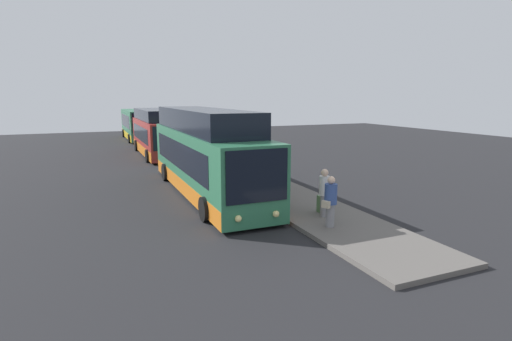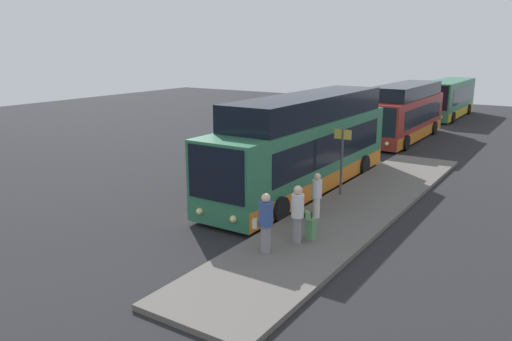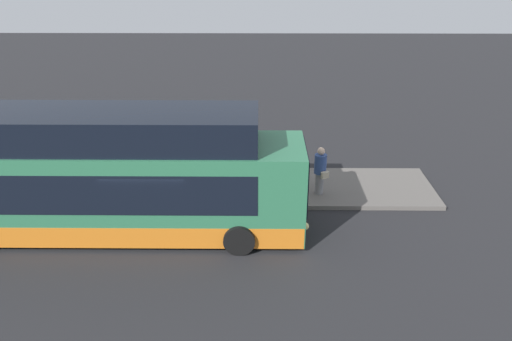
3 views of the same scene
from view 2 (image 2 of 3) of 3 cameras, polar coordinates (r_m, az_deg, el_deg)
name	(u,v)px [view 2 (image 2 of 3)]	position (r m, az deg, el deg)	size (l,w,h in m)	color
ground	(283,196)	(20.93, 3.15, -2.98)	(80.00, 80.00, 0.00)	#232326
platform	(357,208)	(19.58, 11.44, -4.22)	(20.00, 3.29, 0.16)	#605B56
bus_lead	(305,148)	(21.74, 5.64, 2.58)	(12.60, 2.88, 4.09)	#2D704C
bus_second	(404,115)	(34.75, 16.52, 6.09)	(10.38, 2.87, 3.65)	maroon
bus_third	(448,99)	(47.09, 21.10, 7.64)	(10.20, 2.74, 3.17)	#2D704C
passenger_boarding	(265,221)	(14.74, 1.07, -5.79)	(0.60, 0.71, 1.82)	gray
passenger_waiting	(298,212)	(15.44, 4.82, -4.76)	(0.62, 0.64, 1.85)	gray
passenger_with_bags	(317,193)	(17.79, 6.96, -2.63)	(0.50, 0.50, 1.64)	silver
suitcase	(311,229)	(15.99, 6.32, -6.67)	(0.36, 0.24, 0.91)	#598C59
sign_post	(342,154)	(20.52, 9.80, 1.90)	(0.10, 0.73, 2.76)	#4C4C51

